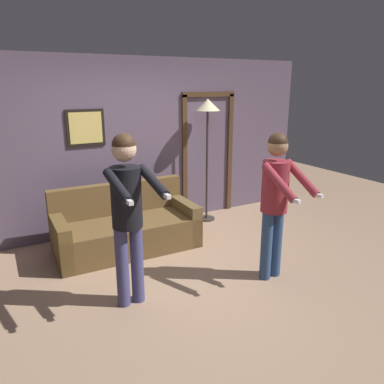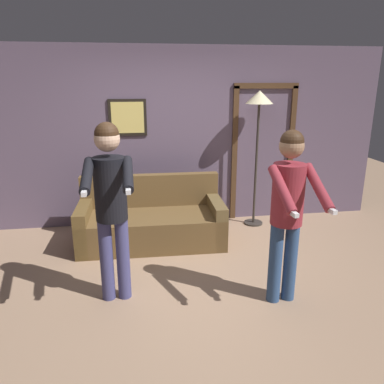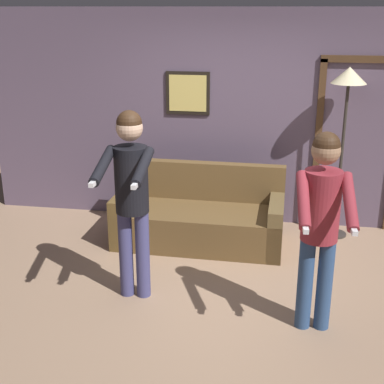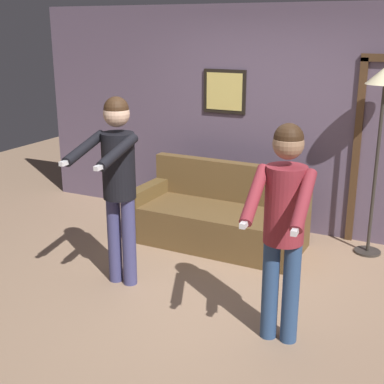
% 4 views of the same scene
% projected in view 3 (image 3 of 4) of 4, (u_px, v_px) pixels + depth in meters
% --- Properties ---
extents(ground_plane, '(12.00, 12.00, 0.00)m').
position_uv_depth(ground_plane, '(217.00, 293.00, 5.13)').
color(ground_plane, '#9E7D62').
extents(back_wall_assembly, '(6.40, 0.10, 2.60)m').
position_uv_depth(back_wall_assembly, '(239.00, 119.00, 6.50)').
color(back_wall_assembly, '#5F4F64').
rests_on(back_wall_assembly, ground_plane).
extents(couch, '(1.91, 0.88, 0.87)m').
position_uv_depth(couch, '(200.00, 219.00, 6.17)').
color(couch, brown).
rests_on(couch, ground_plane).
extents(torchiere_lamp, '(0.39, 0.39, 1.98)m').
position_uv_depth(torchiere_lamp, '(348.00, 92.00, 5.87)').
color(torchiere_lamp, '#332D28').
rests_on(torchiere_lamp, ground_plane).
extents(person_standing_left, '(0.44, 0.74, 1.77)m').
position_uv_depth(person_standing_left, '(131.00, 187.00, 4.73)').
color(person_standing_left, '#404071').
rests_on(person_standing_left, ground_plane).
extents(person_standing_right, '(0.46, 0.67, 1.71)m').
position_uv_depth(person_standing_right, '(321.00, 216.00, 4.24)').
color(person_standing_right, navy).
rests_on(person_standing_right, ground_plane).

